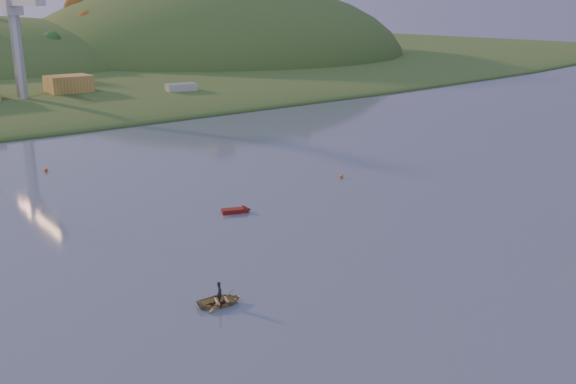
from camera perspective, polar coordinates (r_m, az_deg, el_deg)
ground at (r=44.82m, az=22.80°, el=-13.64°), size 500.00×500.00×0.00m
hill_right at (r=250.41m, az=-6.18°, el=11.37°), size 150.00×130.00×60.00m
wharf at (r=146.95m, az=-21.49°, el=7.33°), size 42.00×16.00×2.40m
shed_east at (r=150.80m, az=-18.91°, el=9.02°), size 9.00×7.00×4.00m
dock_crane at (r=141.33m, az=-22.94°, el=13.40°), size 3.20×28.00×20.30m
canoe at (r=48.41m, az=-6.08°, el=-9.59°), size 3.83×3.13×0.69m
paddler at (r=48.21m, az=-6.10°, el=-9.09°), size 0.52×0.67×1.62m
red_tender at (r=68.87m, az=-4.27°, el=-1.63°), size 3.39×2.19×1.09m
work_vessel at (r=150.18m, az=-9.44°, el=8.50°), size 16.49×8.10×4.06m
buoy_1 at (r=82.46m, az=4.77°, el=1.41°), size 0.50×0.50×0.50m
buoy_3 at (r=91.29m, az=-20.73°, el=1.87°), size 0.50×0.50×0.50m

